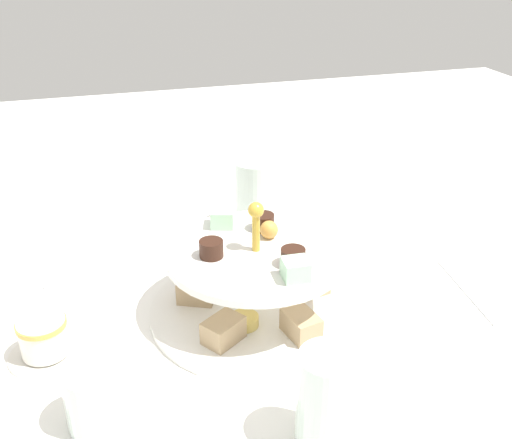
{
  "coord_description": "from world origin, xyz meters",
  "views": [
    {
      "loc": [
        0.63,
        -0.18,
        0.47
      ],
      "look_at": [
        0.0,
        0.0,
        0.14
      ],
      "focal_mm": 42.02,
      "sensor_mm": 36.0,
      "label": 1
    }
  ],
  "objects_px": {
    "water_glass_short_left": "(96,397)",
    "water_glass_mid_back": "(327,400)",
    "butter_knife_right": "(80,260)",
    "teacup_with_saucer": "(44,339)",
    "butter_knife_left": "(467,290)",
    "water_glass_tall_right": "(255,194)",
    "tiered_serving_stand": "(256,286)"
  },
  "relations": [
    {
      "from": "water_glass_short_left",
      "to": "water_glass_mid_back",
      "type": "xyz_separation_m",
      "value": [
        0.09,
        0.22,
        0.02
      ]
    },
    {
      "from": "water_glass_short_left",
      "to": "water_glass_tall_right",
      "type": "bearing_deg",
      "value": 144.03
    },
    {
      "from": "water_glass_tall_right",
      "to": "butter_knife_right",
      "type": "relative_size",
      "value": 0.69
    },
    {
      "from": "teacup_with_saucer",
      "to": "butter_knife_left",
      "type": "height_order",
      "value": "teacup_with_saucer"
    },
    {
      "from": "tiered_serving_stand",
      "to": "water_glass_short_left",
      "type": "relative_size",
      "value": 3.95
    },
    {
      "from": "water_glass_tall_right",
      "to": "butter_knife_left",
      "type": "xyz_separation_m",
      "value": [
        0.28,
        0.23,
        -0.06
      ]
    },
    {
      "from": "water_glass_tall_right",
      "to": "teacup_with_saucer",
      "type": "bearing_deg",
      "value": -52.49
    },
    {
      "from": "tiered_serving_stand",
      "to": "butter_knife_left",
      "type": "xyz_separation_m",
      "value": [
        0.03,
        0.3,
        -0.04
      ]
    },
    {
      "from": "butter_knife_right",
      "to": "water_glass_mid_back",
      "type": "height_order",
      "value": "water_glass_mid_back"
    },
    {
      "from": "butter_knife_left",
      "to": "tiered_serving_stand",
      "type": "bearing_deg",
      "value": 90.24
    },
    {
      "from": "water_glass_tall_right",
      "to": "butter_knife_left",
      "type": "distance_m",
      "value": 0.37
    },
    {
      "from": "tiered_serving_stand",
      "to": "butter_knife_left",
      "type": "bearing_deg",
      "value": 83.9
    },
    {
      "from": "water_glass_tall_right",
      "to": "butter_knife_right",
      "type": "xyz_separation_m",
      "value": [
        0.04,
        -0.29,
        -0.06
      ]
    },
    {
      "from": "water_glass_short_left",
      "to": "butter_knife_left",
      "type": "distance_m",
      "value": 0.53
    },
    {
      "from": "teacup_with_saucer",
      "to": "water_glass_mid_back",
      "type": "xyz_separation_m",
      "value": [
        0.22,
        0.27,
        0.03
      ]
    },
    {
      "from": "butter_knife_left",
      "to": "water_glass_mid_back",
      "type": "relative_size",
      "value": 1.59
    },
    {
      "from": "tiered_serving_stand",
      "to": "teacup_with_saucer",
      "type": "xyz_separation_m",
      "value": [
        0.01,
        -0.27,
        -0.02
      ]
    },
    {
      "from": "water_glass_tall_right",
      "to": "butter_knife_left",
      "type": "bearing_deg",
      "value": 40.03
    },
    {
      "from": "butter_knife_left",
      "to": "water_glass_tall_right",
      "type": "bearing_deg",
      "value": 46.37
    },
    {
      "from": "butter_knife_right",
      "to": "water_glass_mid_back",
      "type": "bearing_deg",
      "value": 67.2
    },
    {
      "from": "tiered_serving_stand",
      "to": "water_glass_mid_back",
      "type": "relative_size",
      "value": 2.63
    },
    {
      "from": "teacup_with_saucer",
      "to": "water_glass_mid_back",
      "type": "height_order",
      "value": "water_glass_mid_back"
    },
    {
      "from": "butter_knife_left",
      "to": "water_glass_mid_back",
      "type": "height_order",
      "value": "water_glass_mid_back"
    },
    {
      "from": "teacup_with_saucer",
      "to": "butter_knife_left",
      "type": "bearing_deg",
      "value": 88.11
    },
    {
      "from": "water_glass_short_left",
      "to": "teacup_with_saucer",
      "type": "bearing_deg",
      "value": -156.52
    },
    {
      "from": "tiered_serving_stand",
      "to": "butter_knife_right",
      "type": "xyz_separation_m",
      "value": [
        -0.21,
        -0.22,
        -0.04
      ]
    },
    {
      "from": "teacup_with_saucer",
      "to": "butter_knife_right",
      "type": "distance_m",
      "value": 0.23
    },
    {
      "from": "tiered_serving_stand",
      "to": "butter_knife_right",
      "type": "height_order",
      "value": "tiered_serving_stand"
    },
    {
      "from": "butter_knife_right",
      "to": "water_glass_mid_back",
      "type": "xyz_separation_m",
      "value": [
        0.44,
        0.23,
        0.05
      ]
    },
    {
      "from": "tiered_serving_stand",
      "to": "water_glass_tall_right",
      "type": "xyz_separation_m",
      "value": [
        -0.25,
        0.07,
        0.02
      ]
    },
    {
      "from": "water_glass_tall_right",
      "to": "water_glass_mid_back",
      "type": "xyz_separation_m",
      "value": [
        0.47,
        -0.06,
        -0.01
      ]
    },
    {
      "from": "water_glass_short_left",
      "to": "water_glass_mid_back",
      "type": "relative_size",
      "value": 0.67
    }
  ]
}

